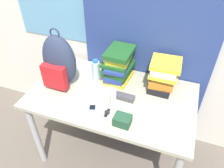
{
  "coord_description": "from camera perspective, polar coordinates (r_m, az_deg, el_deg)",
  "views": [
    {
      "loc": [
        0.43,
        -0.81,
        1.85
      ],
      "look_at": [
        0.0,
        0.36,
        0.84
      ],
      "focal_mm": 35.0,
      "sensor_mm": 36.0,
      "label": 1
    }
  ],
  "objects": [
    {
      "name": "wall_back",
      "position": [
        1.77,
        5.08,
        19.2
      ],
      "size": [
        6.0,
        0.06,
        2.5
      ],
      "color": "silver",
      "rests_on": "ground_plane"
    },
    {
      "name": "curtain_blue",
      "position": [
        1.69,
        10.03,
        17.76
      ],
      "size": [
        1.06,
        0.04,
        2.5
      ],
      "color": "navy",
      "rests_on": "ground_plane"
    },
    {
      "name": "desk",
      "position": [
        1.73,
        0.0,
        -4.96
      ],
      "size": [
        1.25,
        0.72,
        0.74
      ],
      "color": "#B7B299",
      "rests_on": "ground_plane"
    },
    {
      "name": "backpack",
      "position": [
        1.69,
        -13.68,
        5.55
      ],
      "size": [
        0.27,
        0.2,
        0.47
      ],
      "color": "#2D3851",
      "rests_on": "desk"
    },
    {
      "name": "book_stack_left",
      "position": [
        1.75,
        1.72,
        5.05
      ],
      "size": [
        0.22,
        0.29,
        0.26
      ],
      "color": "yellow",
      "rests_on": "desk"
    },
    {
      "name": "book_stack_center",
      "position": [
        1.69,
        13.27,
        2.3
      ],
      "size": [
        0.23,
        0.25,
        0.24
      ],
      "color": "black",
      "rests_on": "desk"
    },
    {
      "name": "water_bottle",
      "position": [
        1.76,
        -4.22,
        3.53
      ],
      "size": [
        0.06,
        0.06,
        0.19
      ],
      "color": "silver",
      "rests_on": "desk"
    },
    {
      "name": "sports_bottle",
      "position": [
        1.74,
        -1.28,
        4.4
      ],
      "size": [
        0.06,
        0.06,
        0.25
      ],
      "color": "white",
      "rests_on": "desk"
    },
    {
      "name": "sunscreen_bottle",
      "position": [
        1.52,
        0.32,
        -3.66
      ],
      "size": [
        0.04,
        0.04,
        0.16
      ],
      "color": "white",
      "rests_on": "desk"
    },
    {
      "name": "cell_phone",
      "position": [
        1.55,
        -5.12,
        -6.3
      ],
      "size": [
        0.09,
        0.12,
        0.02
      ],
      "color": "#B7BCC6",
      "rests_on": "desk"
    },
    {
      "name": "sunglasses_case",
      "position": [
        1.62,
        3.3,
        -3.42
      ],
      "size": [
        0.15,
        0.06,
        0.04
      ],
      "color": "#47474C",
      "rests_on": "desk"
    },
    {
      "name": "camera_pouch",
      "position": [
        1.44,
        2.74,
        -9.44
      ],
      "size": [
        0.11,
        0.09,
        0.07
      ],
      "color": "#234C33",
      "rests_on": "desk"
    },
    {
      "name": "wristwatch",
      "position": [
        1.52,
        -1.28,
        -7.45
      ],
      "size": [
        0.04,
        0.08,
        0.01
      ],
      "color": "black",
      "rests_on": "desk"
    }
  ]
}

